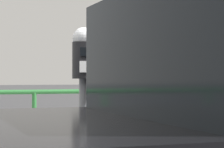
# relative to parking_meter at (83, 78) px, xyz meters

# --- Properties ---
(parking_meter) EXTENTS (0.18, 0.19, 1.56)m
(parking_meter) POSITION_rel_parking_meter_xyz_m (0.00, 0.00, 0.00)
(parking_meter) COLOR slate
(parking_meter) RESTS_ON sidewalk_curb
(pedestrian_at_meter) EXTENTS (0.62, 0.49, 1.71)m
(pedestrian_at_meter) POSITION_rel_parking_meter_xyz_m (0.49, 0.01, -0.17)
(pedestrian_at_meter) COLOR brown
(pedestrian_at_meter) RESTS_ON sidewalk_curb
(background_railing) EXTENTS (24.06, 0.06, 0.99)m
(background_railing) POSITION_rel_parking_meter_xyz_m (0.08, 2.72, -0.45)
(background_railing) COLOR #2D7A38
(background_railing) RESTS_ON sidewalk_curb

